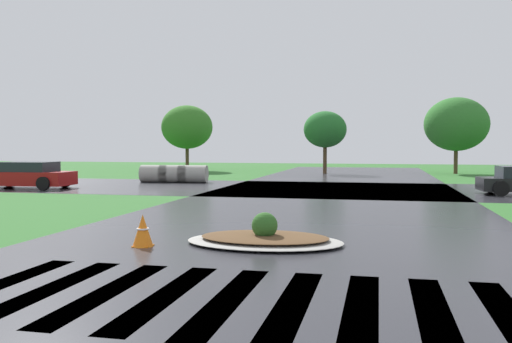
{
  "coord_description": "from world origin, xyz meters",
  "views": [
    {
      "loc": [
        2.0,
        -2.42,
        2.13
      ],
      "look_at": [
        -1.31,
        12.41,
        1.39
      ],
      "focal_mm": 38.62,
      "sensor_mm": 36.0,
      "label": 1
    }
  ],
  "objects_px": {
    "drainage_pipe_stack": "(174,174)",
    "car_dark_suv": "(26,176)",
    "traffic_cone": "(143,231)",
    "median_island": "(265,238)"
  },
  "relations": [
    {
      "from": "car_dark_suv",
      "to": "traffic_cone",
      "type": "bearing_deg",
      "value": 130.21
    },
    {
      "from": "traffic_cone",
      "to": "median_island",
      "type": "bearing_deg",
      "value": 19.48
    },
    {
      "from": "drainage_pipe_stack",
      "to": "car_dark_suv",
      "type": "bearing_deg",
      "value": -134.94
    },
    {
      "from": "drainage_pipe_stack",
      "to": "traffic_cone",
      "type": "bearing_deg",
      "value": -70.77
    },
    {
      "from": "traffic_cone",
      "to": "car_dark_suv",
      "type": "bearing_deg",
      "value": 132.56
    },
    {
      "from": "median_island",
      "to": "car_dark_suv",
      "type": "relative_size",
      "value": 0.73
    },
    {
      "from": "median_island",
      "to": "drainage_pipe_stack",
      "type": "bearing_deg",
      "value": 116.67
    },
    {
      "from": "car_dark_suv",
      "to": "median_island",
      "type": "bearing_deg",
      "value": 137.39
    },
    {
      "from": "median_island",
      "to": "car_dark_suv",
      "type": "xyz_separation_m",
      "value": [
        -14.41,
        12.21,
        0.5
      ]
    },
    {
      "from": "drainage_pipe_stack",
      "to": "traffic_cone",
      "type": "relative_size",
      "value": 5.7
    }
  ]
}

